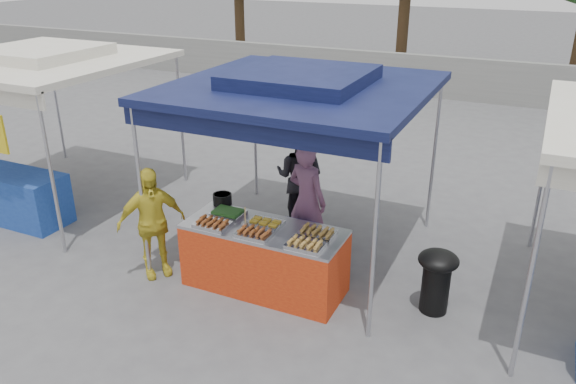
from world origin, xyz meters
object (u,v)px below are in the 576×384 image
at_px(vendor_table, 264,258).
at_px(wok_burner, 437,276).
at_px(vendor_woman, 307,200).
at_px(helper_man, 300,177).
at_px(cooking_pot, 222,199).
at_px(customer_person, 151,223).

distance_m(vendor_table, wok_burner, 2.09).
xyz_separation_m(vendor_woman, helper_man, (-0.48, 0.83, -0.03)).
height_order(vendor_woman, helper_man, vendor_woman).
height_order(vendor_table, cooking_pot, cooking_pot).
height_order(wok_burner, helper_man, helper_man).
bearing_deg(vendor_table, vendor_woman, 82.04).
distance_m(wok_burner, customer_person, 3.60).
height_order(vendor_table, wok_burner, vendor_table).
bearing_deg(customer_person, helper_man, 11.15).
height_order(helper_man, customer_person, helper_man).
height_order(vendor_table, vendor_woman, vendor_woman).
bearing_deg(customer_person, vendor_table, -39.19).
xyz_separation_m(cooking_pot, customer_person, (-0.65, -0.69, -0.17)).
distance_m(vendor_table, cooking_pot, 1.03).
bearing_deg(vendor_table, cooking_pot, 154.83).
distance_m(vendor_woman, customer_person, 2.08).
height_order(vendor_table, customer_person, customer_person).
distance_m(helper_man, customer_person, 2.43).
height_order(vendor_woman, customer_person, vendor_woman).
bearing_deg(vendor_woman, vendor_table, 98.66).
bearing_deg(vendor_table, helper_man, 100.36).
xyz_separation_m(wok_burner, helper_man, (-2.39, 1.43, 0.33)).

